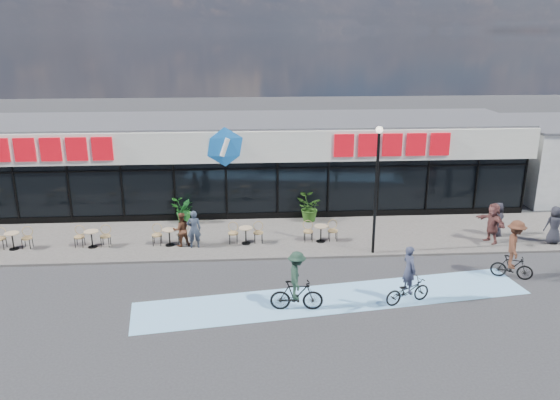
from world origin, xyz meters
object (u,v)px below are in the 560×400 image
at_px(potted_plant_left, 183,211).
at_px(cyclist_a, 408,284).
at_px(cyclist_b, 514,251).
at_px(potted_plant_right, 308,208).
at_px(lamp_post, 377,180).
at_px(pedestrian_b, 497,219).
at_px(potted_plant_mid, 184,211).
at_px(patron_right, 181,229).
at_px(patron_left, 194,229).
at_px(pedestrian_a, 492,223).

relative_size(potted_plant_left, cyclist_a, 0.56).
bearing_deg(potted_plant_left, cyclist_b, -28.01).
distance_m(potted_plant_right, cyclist_a, 8.79).
distance_m(lamp_post, potted_plant_left, 9.76).
bearing_deg(pedestrian_b, cyclist_a, 130.79).
height_order(potted_plant_mid, cyclist_a, cyclist_a).
bearing_deg(pedestrian_b, potted_plant_mid, 75.05).
xyz_separation_m(lamp_post, potted_plant_left, (-8.36, 4.35, -2.57)).
xyz_separation_m(lamp_post, patron_right, (-8.10, 1.30, -2.41)).
bearing_deg(potted_plant_left, cyclist_a, -45.24).
bearing_deg(lamp_post, patron_left, 171.87).
xyz_separation_m(lamp_post, cyclist_b, (4.73, -2.61, -2.13)).
relative_size(potted_plant_mid, pedestrian_b, 0.78).
height_order(pedestrian_b, cyclist_b, cyclist_b).
bearing_deg(potted_plant_mid, pedestrian_a, -14.13).
bearing_deg(potted_plant_mid, pedestrian_b, -10.49).
relative_size(pedestrian_a, cyclist_a, 0.85).
bearing_deg(patron_left, lamp_post, 166.09).
height_order(lamp_post, potted_plant_right, lamp_post).
distance_m(lamp_post, cyclist_b, 5.81).
xyz_separation_m(potted_plant_mid, patron_left, (0.77, -3.20, 0.22)).
height_order(patron_left, cyclist_b, cyclist_b).
height_order(patron_right, pedestrian_b, pedestrian_b).
distance_m(patron_left, pedestrian_a, 12.99).
height_order(potted_plant_left, patron_right, patron_right).
relative_size(potted_plant_right, patron_right, 0.90).
distance_m(potted_plant_mid, potted_plant_right, 6.03).
xyz_separation_m(cyclist_a, cyclist_b, (4.53, 1.67, 0.43)).
xyz_separation_m(potted_plant_left, cyclist_a, (8.56, -8.63, 0.00)).
height_order(potted_plant_right, cyclist_b, cyclist_b).
relative_size(potted_plant_right, pedestrian_a, 0.75).
bearing_deg(lamp_post, potted_plant_right, 118.65).
height_order(potted_plant_left, potted_plant_right, potted_plant_right).
bearing_deg(pedestrian_a, patron_right, -110.70).
height_order(lamp_post, potted_plant_mid, lamp_post).
height_order(patron_left, cyclist_a, cyclist_a).
xyz_separation_m(potted_plant_mid, patron_right, (0.20, -2.97, 0.14)).
bearing_deg(potted_plant_right, pedestrian_b, -16.97).
height_order(patron_right, cyclist_a, cyclist_a).
xyz_separation_m(potted_plant_right, cyclist_b, (7.00, -6.76, 0.35)).
distance_m(potted_plant_right, patron_right, 6.49).
relative_size(patron_left, patron_right, 1.11).
bearing_deg(lamp_post, potted_plant_mid, 152.77).
relative_size(patron_right, cyclist_b, 0.65).
distance_m(patron_left, cyclist_b, 12.81).
bearing_deg(pedestrian_a, potted_plant_mid, -122.77).
bearing_deg(potted_plant_mid, cyclist_a, -45.15).
distance_m(patron_left, cyclist_a, 9.42).
xyz_separation_m(potted_plant_left, patron_left, (0.82, -3.28, 0.24)).
xyz_separation_m(patron_right, pedestrian_a, (13.55, -0.49, 0.15)).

